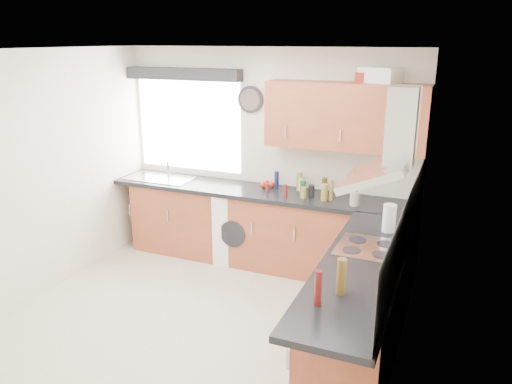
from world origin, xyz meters
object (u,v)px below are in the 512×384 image
at_px(extractor_hood, 389,149).
at_px(upper_cabinets, 345,116).
at_px(oven, 365,301).
at_px(washing_machine, 243,225).

distance_m(extractor_hood, upper_cabinets, 1.48).
height_order(extractor_hood, upper_cabinets, upper_cabinets).
bearing_deg(oven, extractor_hood, -0.00).
xyz_separation_m(oven, extractor_hood, (0.10, -0.00, 1.34)).
xyz_separation_m(extractor_hood, washing_machine, (-1.80, 1.22, -1.33)).
distance_m(extractor_hood, washing_machine, 2.55).
bearing_deg(upper_cabinets, oven, -67.46).
bearing_deg(washing_machine, upper_cabinets, -3.54).
distance_m(oven, upper_cabinets, 1.99).
xyz_separation_m(oven, washing_machine, (-1.70, 1.22, 0.01)).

